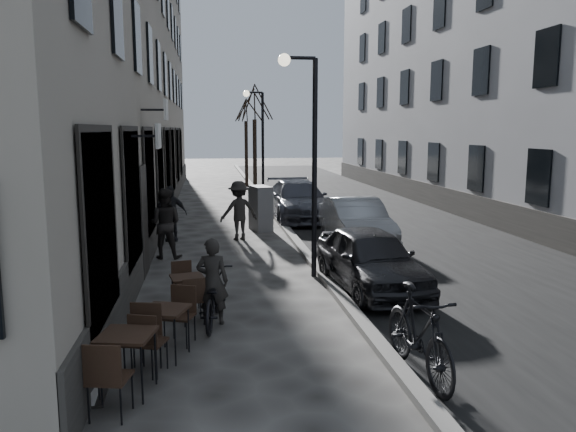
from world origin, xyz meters
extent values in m
plane|color=#33312E|center=(0.00, 0.00, 0.00)|extent=(120.00, 120.00, 0.00)
cube|color=black|center=(3.85, 16.00, 0.00)|extent=(7.30, 60.00, 0.00)
cube|color=slate|center=(0.20, 16.00, 0.06)|extent=(0.25, 60.00, 0.12)
cube|color=gray|center=(-6.00, 16.50, 8.00)|extent=(4.00, 35.00, 16.00)
cube|color=gray|center=(9.50, 16.50, 8.00)|extent=(4.00, 35.00, 16.00)
cylinder|color=black|center=(0.00, 6.00, 2.50)|extent=(0.12, 0.12, 5.00)
cylinder|color=black|center=(-0.35, 6.00, 5.00)|extent=(0.70, 0.08, 0.08)
sphere|color=#FFF2CC|center=(-0.70, 6.00, 4.95)|extent=(0.28, 0.28, 0.28)
cylinder|color=black|center=(0.00, 18.00, 2.50)|extent=(0.12, 0.12, 5.00)
cylinder|color=black|center=(-0.35, 18.00, 5.00)|extent=(0.70, 0.08, 0.08)
sphere|color=#FFF2CC|center=(-0.70, 18.00, 4.95)|extent=(0.28, 0.28, 0.28)
cylinder|color=black|center=(-0.10, 21.00, 1.95)|extent=(0.20, 0.20, 3.90)
cylinder|color=black|center=(-0.10, 27.00, 1.95)|extent=(0.20, 0.20, 3.90)
cube|color=black|center=(-3.53, 0.51, 0.80)|extent=(0.80, 0.80, 0.04)
cylinder|color=black|center=(-3.86, 0.29, 0.39)|extent=(0.03, 0.03, 0.78)
cylinder|color=black|center=(-3.31, 0.18, 0.39)|extent=(0.03, 0.03, 0.78)
cylinder|color=black|center=(-3.74, 0.85, 0.39)|extent=(0.03, 0.03, 0.78)
cylinder|color=black|center=(-3.19, 0.73, 0.39)|extent=(0.03, 0.03, 0.78)
cube|color=black|center=(-3.12, 1.63, 0.76)|extent=(0.81, 0.81, 0.04)
cylinder|color=black|center=(-3.46, 1.47, 0.37)|extent=(0.02, 0.02, 0.74)
cylinder|color=black|center=(-2.96, 1.29, 0.37)|extent=(0.02, 0.02, 0.74)
cylinder|color=black|center=(-3.28, 1.97, 0.37)|extent=(0.02, 0.02, 0.74)
cylinder|color=black|center=(-2.78, 1.79, 0.37)|extent=(0.02, 0.02, 0.74)
cube|color=black|center=(-2.85, 3.65, 0.71)|extent=(0.70, 0.70, 0.04)
cylinder|color=black|center=(-3.05, 3.36, 0.34)|extent=(0.02, 0.02, 0.69)
cylinder|color=black|center=(-2.56, 3.46, 0.34)|extent=(0.02, 0.02, 0.69)
cylinder|color=black|center=(-3.14, 3.85, 0.34)|extent=(0.02, 0.02, 0.69)
cylinder|color=black|center=(-2.66, 3.94, 0.34)|extent=(0.02, 0.02, 0.69)
cube|color=black|center=(-3.95, 0.43, 0.02)|extent=(0.30, 0.60, 0.04)
cube|color=silver|center=(-4.03, 0.43, 0.52)|extent=(0.26, 0.60, 0.98)
cube|color=slate|center=(-0.66, 12.29, 0.76)|extent=(0.79, 1.12, 1.52)
imported|color=black|center=(-2.39, 3.06, 0.48)|extent=(0.86, 1.88, 0.95)
imported|color=#272522|center=(-2.39, 3.06, 0.78)|extent=(0.61, 0.44, 1.56)
imported|color=black|center=(-3.60, 8.44, 0.94)|extent=(1.04, 0.88, 1.89)
imported|color=#272422|center=(-1.49, 10.68, 0.93)|extent=(1.33, 0.96, 1.85)
imported|color=black|center=(-3.60, 10.81, 0.86)|extent=(1.03, 0.47, 1.72)
imported|color=black|center=(1.00, 4.76, 0.67)|extent=(1.91, 4.07, 1.35)
imported|color=gray|center=(1.91, 9.35, 0.70)|extent=(1.53, 4.26, 1.40)
imported|color=#3C3E47|center=(1.00, 14.48, 0.73)|extent=(2.17, 5.08, 1.46)
imported|color=black|center=(0.42, 0.45, 0.63)|extent=(0.74, 2.14, 1.27)
camera|label=1|loc=(-2.44, -6.65, 3.44)|focal=35.00mm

